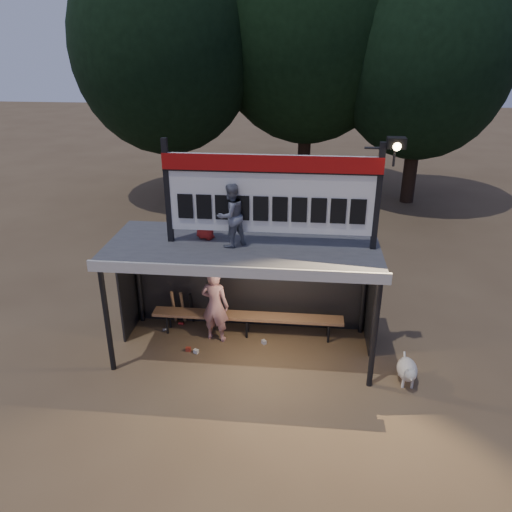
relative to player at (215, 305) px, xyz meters
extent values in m
plane|color=brown|center=(0.63, -0.33, -0.80)|extent=(80.00, 80.00, 0.00)
imported|color=silver|center=(0.00, 0.00, 0.00)|extent=(0.65, 0.50, 1.60)
imported|color=slate|center=(0.44, -0.45, 2.10)|extent=(0.71, 0.71, 1.16)
imported|color=#AB1E1A|center=(-0.09, -0.14, 1.99)|extent=(0.54, 0.46, 0.94)
cube|color=#3E3E41|center=(0.63, -0.33, 1.46)|extent=(5.00, 2.00, 0.12)
cube|color=silver|center=(0.63, -1.35, 1.42)|extent=(5.10, 0.06, 0.20)
cylinder|color=black|center=(-1.77, -1.23, 0.30)|extent=(0.10, 0.10, 2.20)
cylinder|color=black|center=(3.03, -1.23, 0.30)|extent=(0.10, 0.10, 2.20)
cylinder|color=black|center=(-1.77, 0.57, 0.30)|extent=(0.10, 0.10, 2.20)
cylinder|color=black|center=(3.03, 0.57, 0.30)|extent=(0.10, 0.10, 2.20)
cube|color=black|center=(0.63, 0.67, 0.30)|extent=(5.00, 0.04, 2.20)
cube|color=black|center=(-1.87, 0.17, 0.30)|extent=(0.04, 1.00, 2.20)
cube|color=black|center=(3.13, 0.17, 0.30)|extent=(0.04, 1.00, 2.20)
cylinder|color=black|center=(0.63, 0.67, 1.35)|extent=(5.00, 0.06, 0.06)
cube|color=black|center=(-0.72, -0.33, 2.47)|extent=(0.10, 0.10, 1.90)
cube|color=black|center=(2.98, -0.33, 2.47)|extent=(0.10, 0.10, 1.90)
cube|color=silver|center=(1.13, -0.33, 2.47)|extent=(3.80, 0.08, 1.40)
cube|color=#A10C0B|center=(1.13, -0.38, 3.03)|extent=(3.80, 0.04, 0.28)
cube|color=black|center=(1.13, -0.38, 2.88)|extent=(3.80, 0.02, 0.03)
cube|color=black|center=(-0.40, -0.38, 2.22)|extent=(0.27, 0.03, 0.45)
cube|color=black|center=(-0.06, -0.38, 2.22)|extent=(0.27, 0.03, 0.45)
cube|color=black|center=(0.28, -0.38, 2.22)|extent=(0.27, 0.03, 0.45)
cube|color=black|center=(0.62, -0.38, 2.22)|extent=(0.27, 0.03, 0.45)
cube|color=black|center=(0.96, -0.38, 2.22)|extent=(0.27, 0.03, 0.45)
cube|color=black|center=(1.30, -0.38, 2.22)|extent=(0.27, 0.03, 0.45)
cube|color=black|center=(1.64, -0.38, 2.22)|extent=(0.27, 0.03, 0.45)
cube|color=black|center=(1.98, -0.38, 2.22)|extent=(0.27, 0.03, 0.45)
cube|color=black|center=(2.32, -0.38, 2.22)|extent=(0.27, 0.03, 0.45)
cube|color=black|center=(2.66, -0.38, 2.22)|extent=(0.27, 0.03, 0.45)
cylinder|color=black|center=(2.93, -0.33, 3.32)|extent=(0.50, 0.04, 0.04)
cylinder|color=black|center=(3.18, -0.33, 3.17)|extent=(0.04, 0.04, 0.30)
cube|color=black|center=(3.18, -0.38, 3.42)|extent=(0.30, 0.22, 0.18)
sphere|color=#FFD88C|center=(3.18, -0.47, 3.38)|extent=(0.14, 0.14, 0.14)
cube|color=#946846|center=(0.63, 0.22, -0.35)|extent=(4.00, 0.35, 0.06)
cylinder|color=black|center=(-1.07, 0.10, -0.57)|extent=(0.05, 0.05, 0.45)
cylinder|color=black|center=(-1.07, 0.34, -0.57)|extent=(0.05, 0.05, 0.45)
cylinder|color=black|center=(0.63, 0.10, -0.57)|extent=(0.05, 0.05, 0.45)
cylinder|color=black|center=(0.63, 0.34, -0.57)|extent=(0.05, 0.05, 0.45)
cylinder|color=black|center=(2.33, 0.10, -0.57)|extent=(0.05, 0.05, 0.45)
cylinder|color=black|center=(2.33, 0.34, -0.57)|extent=(0.05, 0.05, 0.45)
cylinder|color=#301F15|center=(-3.37, 9.67, 1.07)|extent=(0.50, 0.50, 3.74)
ellipsoid|color=black|center=(-3.37, 9.67, 4.73)|extent=(6.46, 6.46, 7.48)
cylinder|color=black|center=(1.63, 11.17, 1.29)|extent=(0.50, 0.50, 4.18)
ellipsoid|color=black|center=(1.63, 11.17, 5.38)|extent=(7.22, 7.22, 8.36)
cylinder|color=black|center=(5.63, 10.17, 0.96)|extent=(0.50, 0.50, 3.52)
ellipsoid|color=black|center=(5.63, 10.17, 4.40)|extent=(6.08, 6.08, 7.04)
ellipsoid|color=beige|center=(3.71, -1.05, -0.53)|extent=(0.36, 0.58, 0.36)
sphere|color=beige|center=(3.71, -1.33, -0.44)|extent=(0.22, 0.22, 0.22)
cone|color=beige|center=(3.71, -1.43, -0.46)|extent=(0.10, 0.10, 0.10)
cone|color=beige|center=(3.66, -1.35, -0.34)|extent=(0.06, 0.06, 0.07)
cone|color=beige|center=(3.76, -1.35, -0.34)|extent=(0.06, 0.06, 0.07)
cylinder|color=white|center=(3.63, -1.23, -0.71)|extent=(0.05, 0.05, 0.18)
cylinder|color=beige|center=(3.79, -1.23, -0.71)|extent=(0.05, 0.05, 0.18)
cylinder|color=white|center=(3.63, -0.87, -0.71)|extent=(0.05, 0.05, 0.18)
cylinder|color=beige|center=(3.79, -0.87, -0.71)|extent=(0.05, 0.05, 0.18)
cylinder|color=beige|center=(3.71, -0.75, -0.46)|extent=(0.04, 0.16, 0.14)
cylinder|color=#906743|center=(-1.01, 0.49, -0.37)|extent=(0.07, 0.27, 0.84)
cylinder|color=#9E7549|center=(-0.81, 0.49, -0.37)|extent=(0.07, 0.30, 0.83)
cylinder|color=black|center=(-0.61, 0.49, -0.37)|extent=(0.09, 0.33, 0.83)
cube|color=#A32D1C|center=(-0.48, -0.50, -0.76)|extent=(0.10, 0.07, 0.08)
cylinder|color=silver|center=(-1.14, 0.19, -0.76)|extent=(0.14, 0.12, 0.07)
cube|color=silver|center=(-0.31, -0.56, -0.76)|extent=(0.12, 0.11, 0.08)
cylinder|color=#B21F1E|center=(-0.87, 0.46, -0.76)|extent=(0.13, 0.08, 0.07)
cube|color=#B2B2B7|center=(1.01, -0.09, -0.76)|extent=(0.12, 0.12, 0.08)
camera|label=1|loc=(1.73, -8.75, 5.00)|focal=35.00mm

